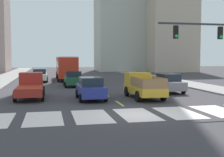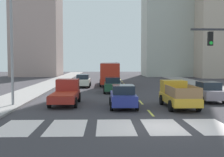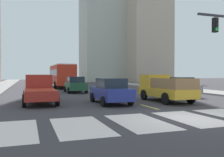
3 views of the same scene
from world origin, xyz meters
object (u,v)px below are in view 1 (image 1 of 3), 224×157
(sedan_near_left, at_px, (73,79))
(sedan_near_right, at_px, (91,88))
(sedan_mid, at_px, (168,83))
(pickup_dark, at_px, (30,86))
(sedan_far, at_px, (40,75))
(pickup_stakebed, at_px, (142,86))
(city_bus, at_px, (66,66))

(sedan_near_left, relative_size, sedan_near_right, 1.00)
(sedan_mid, bearing_deg, sedan_near_right, -156.43)
(sedan_mid, bearing_deg, pickup_dark, -173.58)
(sedan_far, height_order, sedan_near_left, same)
(pickup_dark, relative_size, sedan_mid, 1.18)
(sedan_near_right, bearing_deg, pickup_stakebed, 1.51)
(sedan_mid, bearing_deg, sedan_far, 131.12)
(sedan_far, distance_m, sedan_near_left, 7.82)
(pickup_stakebed, height_order, sedan_far, pickup_stakebed)
(city_bus, bearing_deg, pickup_dark, -102.37)
(city_bus, distance_m, sedan_near_left, 10.00)
(city_bus, bearing_deg, sedan_far, -139.80)
(sedan_mid, xyz_separation_m, sedan_near_left, (-8.07, 7.32, 0.00))
(sedan_mid, bearing_deg, pickup_stakebed, -138.27)
(sedan_near_left, xyz_separation_m, sedan_near_right, (0.47, -10.45, 0.00))
(pickup_stakebed, relative_size, city_bus, 0.48)
(pickup_stakebed, xyz_separation_m, city_bus, (-4.81, 20.19, 1.02))
(sedan_near_right, bearing_deg, city_bus, 90.69)
(pickup_dark, bearing_deg, sedan_near_left, 63.63)
(city_bus, relative_size, sedan_mid, 2.45)
(city_bus, xyz_separation_m, sedan_near_right, (0.64, -20.38, -1.09))
(sedan_far, distance_m, sedan_near_right, 17.81)
(city_bus, height_order, sedan_near_right, city_bus)
(pickup_stakebed, distance_m, sedan_far, 19.06)
(sedan_near_left, distance_m, sedan_near_right, 10.46)
(sedan_far, relative_size, sedan_near_left, 1.00)
(city_bus, bearing_deg, pickup_stakebed, -77.00)
(pickup_stakebed, relative_size, pickup_dark, 1.00)
(sedan_near_left, bearing_deg, pickup_dark, -113.88)
(pickup_dark, height_order, city_bus, city_bus)
(pickup_dark, height_order, sedan_far, pickup_dark)
(pickup_stakebed, height_order, sedan_near_left, pickup_stakebed)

